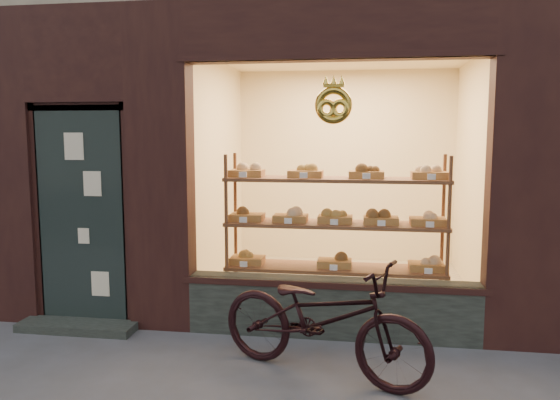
# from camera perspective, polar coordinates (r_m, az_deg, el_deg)

# --- Properties ---
(display_shelf) EXTENTS (2.20, 0.45, 1.70)m
(display_shelf) POSITION_cam_1_polar(r_m,az_deg,el_deg) (5.51, 5.76, -3.83)
(display_shelf) COLOR #5B3319
(display_shelf) RESTS_ON ground
(bicycle) EXTENTS (1.89, 1.23, 0.94)m
(bicycle) POSITION_cam_1_polar(r_m,az_deg,el_deg) (4.38, 4.41, -12.19)
(bicycle) COLOR black
(bicycle) RESTS_ON ground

